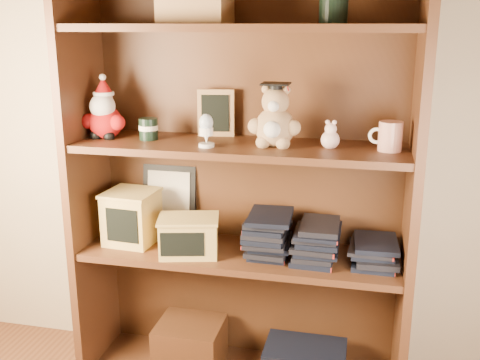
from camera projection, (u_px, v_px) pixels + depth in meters
The scene contains 16 objects.
bookcase at pixel (242, 187), 2.03m from camera, with size 1.20×0.35×1.60m.
shelf_lower at pixel (240, 254), 2.05m from camera, with size 1.14×0.33×0.02m.
shelf_upper at pixel (240, 147), 1.94m from camera, with size 1.14×0.33×0.02m.
santa_plush at pixel (104, 114), 2.01m from camera, with size 0.17×0.12×0.24m.
teachers_tin at pixel (149, 129), 2.00m from camera, with size 0.07×0.07×0.08m.
chalkboard_plaque at pixel (216, 114), 2.05m from camera, with size 0.13×0.08×0.17m.
egg_cup at pixel (206, 129), 1.87m from camera, with size 0.05×0.05×0.11m.
grad_teddy_bear at pixel (275, 122), 1.88m from camera, with size 0.18×0.15×0.22m.
pink_figurine at pixel (330, 137), 1.86m from camera, with size 0.06×0.06×0.10m.
teacher_mug at pixel (390, 136), 1.82m from camera, with size 0.11×0.08×0.10m.
certificate_frame at pixel (169, 199), 2.21m from camera, with size 0.21×0.06×0.27m.
treats_box at pixel (132, 217), 2.11m from camera, with size 0.20×0.20×0.20m.
pencils_box at pixel (189, 236), 2.00m from camera, with size 0.24×0.20×0.14m.
book_stack_left at pixel (269, 235), 2.00m from camera, with size 0.14×0.20×0.14m.
book_stack_mid at pixel (317, 241), 1.97m from camera, with size 0.14×0.20×0.13m.
book_stack_right at pixel (375, 253), 1.93m from camera, with size 0.14×0.20×0.08m.
Camera 1 is at (0.30, -0.54, 1.35)m, focal length 42.00 mm.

